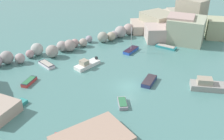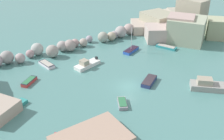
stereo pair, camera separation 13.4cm
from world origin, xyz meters
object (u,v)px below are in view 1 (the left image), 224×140
(moored_boat_1, at_px, (65,136))
(moored_boat_7, at_px, (47,64))
(moored_boat_0, at_px, (131,50))
(moored_boat_9, at_px, (14,108))
(moored_boat_2, at_px, (87,64))
(moored_boat_3, at_px, (208,85))
(moored_boat_6, at_px, (166,47))
(moored_boat_4, at_px, (29,82))
(moored_boat_10, at_px, (122,103))
(moored_boat_5, at_px, (149,81))

(moored_boat_1, bearing_deg, moored_boat_7, -77.01)
(moored_boat_0, bearing_deg, moored_boat_9, 171.69)
(moored_boat_1, bearing_deg, moored_boat_0, -115.88)
(moored_boat_1, xyz_separation_m, moored_boat_2, (11.98, 15.24, 0.27))
(moored_boat_1, height_order, moored_boat_2, moored_boat_2)
(moored_boat_1, xyz_separation_m, moored_boat_3, (24.15, -2.83, 0.44))
(moored_boat_6, distance_m, moored_boat_9, 34.20)
(moored_boat_2, xyz_separation_m, moored_boat_4, (-11.01, 0.30, -0.18))
(moored_boat_6, height_order, moored_boat_10, moored_boat_10)
(moored_boat_9, bearing_deg, moored_boat_7, 22.26)
(moored_boat_0, xyz_separation_m, moored_boat_4, (-22.20, -0.44, -0.02))
(moored_boat_4, xyz_separation_m, moored_boat_9, (-4.41, -5.87, -0.06))
(moored_boat_2, bearing_deg, moored_boat_4, -14.49)
(moored_boat_6, bearing_deg, moored_boat_1, -88.69)
(moored_boat_1, height_order, moored_boat_5, moored_boat_5)
(moored_boat_0, bearing_deg, moored_boat_1, -167.06)
(moored_boat_3, height_order, moored_boat_10, moored_boat_3)
(moored_boat_3, relative_size, moored_boat_4, 1.82)
(moored_boat_4, height_order, moored_boat_9, moored_boat_4)
(moored_boat_3, xyz_separation_m, moored_boat_7, (-18.23, 22.78, -0.37))
(moored_boat_4, bearing_deg, moored_boat_5, -72.27)
(moored_boat_6, bearing_deg, moored_boat_7, -127.43)
(moored_boat_2, bearing_deg, moored_boat_5, 103.59)
(moored_boat_3, xyz_separation_m, moored_boat_5, (-6.58, 6.88, -0.33))
(moored_boat_3, bearing_deg, moored_boat_1, 37.27)
(moored_boat_1, xyz_separation_m, moored_boat_5, (17.57, 4.05, 0.11))
(moored_boat_1, relative_size, moored_boat_2, 0.53)
(moored_boat_0, relative_size, moored_boat_6, 1.17)
(moored_boat_5, bearing_deg, moored_boat_1, 163.29)
(moored_boat_5, bearing_deg, moored_boat_3, -75.99)
(moored_boat_0, xyz_separation_m, moored_boat_6, (7.43, -2.93, -0.08))
(moored_boat_10, bearing_deg, moored_boat_9, -91.58)
(moored_boat_5, height_order, moored_boat_10, moored_boat_5)
(moored_boat_4, bearing_deg, moored_boat_1, -131.16)
(moored_boat_4, height_order, moored_boat_7, moored_boat_4)
(moored_boat_4, relative_size, moored_boat_10, 1.04)
(moored_boat_6, height_order, moored_boat_9, moored_boat_6)
(moored_boat_4, relative_size, moored_boat_6, 0.70)
(moored_boat_2, xyz_separation_m, moored_boat_3, (12.17, -18.07, 0.17))
(moored_boat_3, xyz_separation_m, moored_boat_10, (-14.06, 4.39, -0.39))
(moored_boat_10, bearing_deg, moored_boat_2, -158.52)
(moored_boat_6, relative_size, moored_boat_7, 1.17)
(moored_boat_2, relative_size, moored_boat_7, 1.38)
(moored_boat_9, bearing_deg, moored_boat_6, -19.77)
(moored_boat_0, height_order, moored_boat_10, moored_boat_0)
(moored_boat_7, bearing_deg, moored_boat_9, 129.41)
(moored_boat_6, height_order, moored_boat_7, moored_boat_7)
(moored_boat_2, bearing_deg, moored_boat_3, 111.00)
(moored_boat_2, height_order, moored_boat_9, moored_boat_2)
(moored_boat_1, distance_m, moored_boat_7, 20.82)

